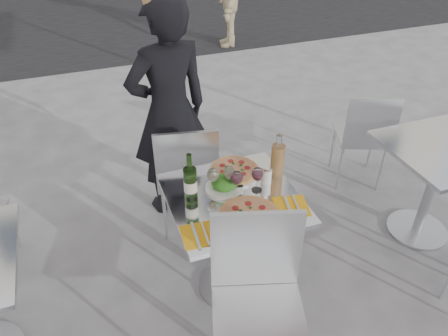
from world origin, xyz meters
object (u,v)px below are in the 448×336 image
object	(u,v)px
main_table	(233,225)
wineglass_white_b	(229,173)
chair_far	(187,171)
carafe	(277,161)
side_table_right	(436,173)
wineglass_red_a	(237,178)
sugar_shaker	(266,174)
salad_plate	(224,184)
wineglass_white_a	(213,176)
chair_near	(258,291)
napkin_right	(291,206)
woman_diner	(169,112)
side_chair_rfar	(365,133)
wineglass_red_b	(257,175)
wine_bottle	(190,182)
napkin_left	(199,235)
pizza_near	(250,217)
pizza_far	(234,171)

from	to	relation	value
main_table	wineglass_white_b	xyz separation A→B (m)	(0.01, 0.08, 0.32)
chair_far	carafe	size ratio (longest dim) A/B	3.16
side_table_right	carafe	distance (m)	1.24
wineglass_red_a	sugar_shaker	bearing A→B (deg)	13.24
salad_plate	wineglass_white_a	distance (m)	0.10
chair_near	napkin_right	xyz separation A→B (m)	(0.34, 0.34, 0.17)
carafe	wineglass_white_b	xyz separation A→B (m)	(-0.30, -0.01, -0.01)
wineglass_white_b	wineglass_red_a	bearing A→B (deg)	-68.41
woman_diner	napkin_right	distance (m)	1.21
side_chair_rfar	wineglass_red_b	world-z (taller)	wineglass_red_b
chair_near	main_table	bearing A→B (deg)	99.10
wineglass_white_a	side_table_right	bearing A→B (deg)	-3.22
woman_diner	wineglass_red_b	distance (m)	0.98
woman_diner	wine_bottle	xyz separation A→B (m)	(-0.10, -0.88, 0.03)
side_chair_rfar	napkin_left	distance (m)	1.90
side_chair_rfar	wine_bottle	xyz separation A→B (m)	(-1.62, -0.59, 0.35)
wineglass_white_b	side_table_right	bearing A→B (deg)	-3.00
side_table_right	wineglass_red_a	distance (m)	1.51
wineglass_white_b	napkin_left	world-z (taller)	wineglass_white_b
pizza_near	wine_bottle	world-z (taller)	wine_bottle
pizza_near	wineglass_white_a	bearing A→B (deg)	110.67
side_table_right	chair_near	world-z (taller)	chair_near
chair_near	pizza_near	distance (m)	0.39
chair_far	wine_bottle	size ratio (longest dim) A/B	3.11
carafe	wineglass_white_b	bearing A→B (deg)	-177.99
side_table_right	wine_bottle	size ratio (longest dim) A/B	2.54
main_table	wineglass_red_a	distance (m)	0.32
wineglass_red_a	wineglass_red_b	distance (m)	0.12
napkin_left	wine_bottle	bearing A→B (deg)	85.50
salad_plate	wineglass_red_b	world-z (taller)	wineglass_red_b
salad_plate	carafe	world-z (taller)	carafe
pizza_near	woman_diner	bearing A→B (deg)	97.01
wineglass_red_b	pizza_far	bearing A→B (deg)	106.35
chair_far	woman_diner	size ratio (longest dim) A/B	0.55
side_table_right	pizza_near	bearing A→B (deg)	-172.50
woman_diner	wineglass_red_a	size ratio (longest dim) A/B	10.59
wineglass_white_b	wineglass_red_b	xyz separation A→B (m)	(0.14, -0.07, 0.00)
main_table	salad_plate	xyz separation A→B (m)	(-0.02, 0.09, 0.25)
side_chair_rfar	woman_diner	world-z (taller)	woman_diner
side_table_right	wineglass_white_b	bearing A→B (deg)	177.00
salad_plate	carafe	distance (m)	0.34
side_chair_rfar	wineglass_red_b	xyz separation A→B (m)	(-1.24, -0.65, 0.34)
woman_diner	wineglass_white_b	xyz separation A→B (m)	(0.13, -0.87, 0.03)
napkin_left	main_table	bearing A→B (deg)	44.08
side_table_right	wine_bottle	world-z (taller)	wine_bottle
chair_near	carafe	bearing A→B (deg)	75.21
carafe	napkin_left	distance (m)	0.67
chair_far	salad_plate	xyz separation A→B (m)	(0.08, -0.52, 0.24)
main_table	wineglass_white_a	world-z (taller)	wineglass_white_a
chair_near	napkin_right	distance (m)	0.51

